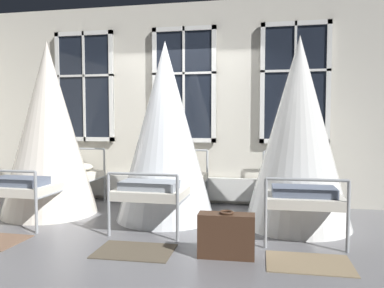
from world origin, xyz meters
name	(u,v)px	position (x,y,z in m)	size (l,w,h in m)	color
ground	(164,222)	(0.00, 0.00, 0.00)	(21.43, 21.43, 0.00)	slate
back_wall_with_windows	(185,104)	(0.00, 1.37, 1.63)	(8.91, 0.10, 3.26)	beige
window_bank	(184,130)	(0.00, 1.25, 1.19)	(4.54, 0.10, 2.79)	black
cot_first	(49,131)	(-1.77, 0.18, 1.21)	(1.35, 1.93, 2.49)	#9EA3A8
cot_second	(165,133)	(-0.04, 0.23, 1.18)	(1.35, 1.94, 2.44)	#9EA3A8
cot_third	(298,135)	(1.73, 0.19, 1.18)	(1.35, 1.94, 2.43)	#9EA3A8
rug_second	(135,251)	(0.00, -1.15, 0.01)	(0.80, 0.56, 0.01)	brown
rug_third	(309,263)	(1.75, -1.15, 0.01)	(0.80, 0.56, 0.01)	#8E7A5B
suitcase_dark	(226,235)	(0.95, -1.12, 0.22)	(0.57, 0.23, 0.47)	#472D1E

